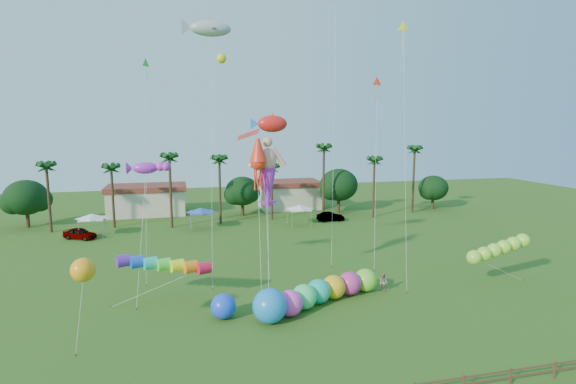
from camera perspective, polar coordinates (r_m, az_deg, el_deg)
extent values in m
plane|color=#285116|center=(30.87, 4.67, -19.57)|extent=(160.00, 160.00, 0.00)
cylinder|color=#3A2819|center=(68.76, -28.08, -0.87)|extent=(0.36, 0.36, 9.00)
cylinder|color=#3A2819|center=(68.22, -21.35, -0.73)|extent=(0.36, 0.36, 8.50)
cylinder|color=#3A2819|center=(65.51, -14.67, -0.12)|extent=(0.36, 0.36, 10.00)
cylinder|color=#3A2819|center=(66.77, -8.63, 0.01)|extent=(0.36, 0.36, 9.50)
cylinder|color=#3A2819|center=(69.01, -2.07, -0.25)|extent=(0.36, 0.36, 8.00)
cylinder|color=#3A2819|center=(69.88, 4.53, 1.08)|extent=(0.36, 0.36, 11.00)
cylinder|color=#3A2819|center=(72.00, 10.83, 0.37)|extent=(0.36, 0.36, 9.00)
cylinder|color=#3A2819|center=(77.28, 15.64, 1.31)|extent=(0.36, 0.36, 10.50)
sphere|color=#113814|center=(73.68, -30.33, -0.60)|extent=(5.88, 5.88, 5.88)
sphere|color=#113814|center=(72.23, -5.82, 0.13)|extent=(5.46, 5.46, 5.46)
sphere|color=#113814|center=(75.05, 6.47, 0.91)|extent=(6.30, 6.30, 6.30)
sphere|color=#113814|center=(81.71, 17.97, 0.51)|extent=(5.04, 5.04, 5.04)
cube|color=beige|center=(77.01, -17.44, -1.23)|extent=(12.00, 7.00, 4.00)
cube|color=beige|center=(79.08, 0.17, -0.59)|extent=(10.00, 7.00, 4.00)
pyramid|color=white|center=(63.91, -23.63, -2.82)|extent=(3.00, 3.00, 0.60)
pyramid|color=blue|center=(63.95, -11.03, -2.24)|extent=(3.00, 3.00, 0.60)
pyramid|color=white|center=(65.10, 1.42, -1.90)|extent=(3.00, 3.00, 0.60)
cube|color=brown|center=(28.39, 21.39, -21.71)|extent=(0.12, 0.12, 1.00)
cube|color=brown|center=(30.05, 26.39, -20.23)|extent=(0.12, 0.12, 1.00)
cube|color=brown|center=(31.91, 30.76, -18.81)|extent=(0.12, 0.12, 1.00)
imported|color=#4C4C54|center=(63.70, -24.93, -4.79)|extent=(4.56, 3.56, 1.45)
imported|color=#4C4C54|center=(68.72, 5.42, -3.14)|extent=(4.22, 1.71, 1.36)
imported|color=gray|center=(40.98, 12.01, -11.19)|extent=(0.95, 1.02, 1.66)
sphere|color=#FE42C8|center=(35.37, 0.23, -13.94)|extent=(2.02, 2.02, 2.02)
sphere|color=#36E875|center=(36.57, 2.05, -13.16)|extent=(2.02, 2.02, 2.02)
sphere|color=#19B39E|center=(37.73, 3.88, -12.48)|extent=(2.02, 2.02, 2.02)
sphere|color=yellow|center=(38.78, 5.81, -11.91)|extent=(2.02, 2.02, 2.02)
sphere|color=#CC3089|center=(39.76, 7.82, -11.43)|extent=(2.02, 2.02, 2.02)
sphere|color=#79DC30|center=(40.74, 9.80, -10.97)|extent=(2.02, 2.02, 2.02)
sphere|color=#1880DE|center=(34.18, -2.34, -14.26)|extent=(3.43, 3.43, 2.58)
sphere|color=blue|center=(35.28, -8.21, -14.16)|extent=(1.93, 1.93, 1.93)
cylinder|color=red|center=(37.88, -13.51, -9.58)|extent=(7.48, 2.29, 1.00)
cylinder|color=silver|center=(38.70, -16.24, -11.57)|extent=(7.43, 0.65, 2.93)
cylinder|color=brown|center=(39.84, -21.62, -13.36)|extent=(0.08, 0.08, 0.16)
ellipsoid|color=#92E633|center=(43.64, 22.54, -7.68)|extent=(7.04, 1.54, 1.53)
cylinder|color=silver|center=(45.96, 25.21, -8.88)|extent=(5.83, 0.53, 2.86)
cylinder|color=brown|center=(48.36, 27.65, -9.86)|extent=(0.08, 0.08, 0.16)
sphere|color=orange|center=(32.12, -24.59, -8.98)|extent=(1.63, 1.63, 1.56)
cylinder|color=silver|center=(32.54, -24.98, -13.72)|extent=(0.61, 1.12, 5.29)
cylinder|color=brown|center=(33.14, -25.39, -18.18)|extent=(0.08, 0.08, 0.16)
cylinder|color=silver|center=(37.81, -2.54, -6.06)|extent=(0.84, 4.17, 10.02)
cylinder|color=brown|center=(37.39, -2.48, -14.21)|extent=(0.08, 0.08, 0.16)
ellipsoid|color=red|center=(45.22, -1.99, 8.66)|extent=(4.71, 3.25, 1.87)
cylinder|color=silver|center=(43.30, -2.18, -1.06)|extent=(1.41, 4.90, 14.64)
cylinder|color=brown|center=(42.69, -2.38, -11.26)|extent=(0.08, 0.08, 0.16)
ellipsoid|color=#9BA1A9|center=(46.57, -9.81, 19.77)|extent=(5.46, 2.47, 1.88)
cylinder|color=silver|center=(42.35, -9.70, 4.79)|extent=(0.93, 6.76, 23.71)
cylinder|color=brown|center=(41.48, -9.57, -11.98)|extent=(0.08, 0.08, 0.16)
cone|color=#FF2E14|center=(37.97, -3.83, 3.78)|extent=(1.98, 1.98, 4.22)
cylinder|color=silver|center=(36.62, -3.58, -5.44)|extent=(0.61, 4.59, 11.41)
cylinder|color=brown|center=(36.24, -3.31, -14.98)|extent=(0.08, 0.08, 0.16)
ellipsoid|color=#B428CB|center=(40.64, -17.65, 2.93)|extent=(3.81, 2.26, 1.44)
cylinder|color=silver|center=(39.25, -18.16, -5.31)|extent=(0.90, 4.69, 10.86)
cylinder|color=brown|center=(38.70, -18.71, -13.86)|extent=(0.08, 0.08, 0.16)
cone|color=red|center=(49.12, 11.23, 13.52)|extent=(1.20, 0.32, 1.19)
cylinder|color=silver|center=(46.84, 11.07, 2.17)|extent=(1.76, 4.41, 18.94)
cylinder|color=brown|center=(46.52, 10.89, -9.72)|extent=(0.08, 0.08, 0.16)
cone|color=#FFFB1A|center=(43.63, 14.43, 19.61)|extent=(1.18, 0.28, 1.17)
cylinder|color=silver|center=(40.86, 14.64, 4.08)|extent=(0.91, 4.15, 23.11)
cylinder|color=brown|center=(41.33, 14.85, -12.22)|extent=(0.08, 0.08, 0.16)
cone|color=green|center=(46.41, -17.60, 15.30)|extent=(0.84, 0.93, 1.04)
cylinder|color=silver|center=(43.82, -17.58, 2.41)|extent=(0.58, 4.96, 20.32)
cylinder|color=brown|center=(43.63, -17.55, -11.22)|extent=(0.08, 0.08, 0.16)
cylinder|color=silver|center=(47.22, 5.86, 8.62)|extent=(1.71, 4.42, 29.28)
cylinder|color=brown|center=(47.14, 5.51, -9.36)|extent=(0.08, 0.08, 0.16)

